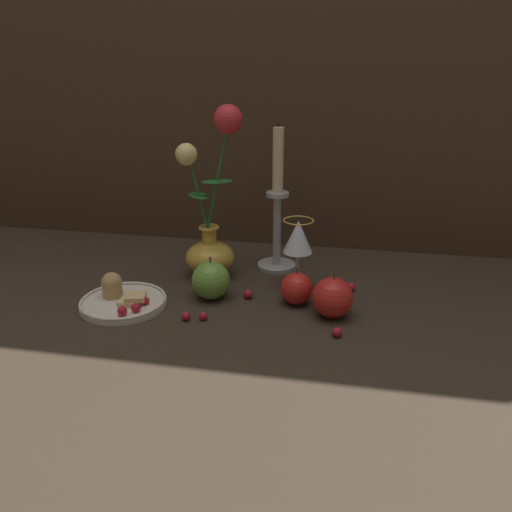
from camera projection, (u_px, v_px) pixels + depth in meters
ground_plane at (238, 295)px, 1.07m from camera, size 2.40×2.40×0.00m
wall_back at (267, 3)px, 1.18m from camera, size 2.40×0.04×1.20m
vase at (211, 228)px, 1.12m from camera, size 0.15×0.11×0.39m
plate_with_pastries at (122, 299)px, 1.03m from camera, size 0.18×0.18×0.06m
wine_glass at (298, 239)px, 1.07m from camera, size 0.07×0.07×0.16m
candlestick at (277, 215)px, 1.17m from camera, size 0.09×0.09×0.35m
apple_beside_vase at (333, 297)px, 0.97m from camera, size 0.08×0.08×0.09m
apple_near_glass at (211, 280)px, 1.05m from camera, size 0.08×0.08×0.09m
apple_at_table_edge at (296, 289)px, 1.03m from camera, size 0.07×0.07×0.08m
berry_near_plate at (351, 287)px, 1.09m from camera, size 0.02×0.02×0.02m
berry_front_center at (186, 316)px, 0.97m from camera, size 0.02×0.02×0.02m
berry_by_glass_stem at (248, 294)px, 1.06m from camera, size 0.02×0.02×0.02m
berry_under_candlestick at (203, 316)px, 0.97m from camera, size 0.02×0.02×0.02m
berry_far_right at (337, 332)px, 0.91m from camera, size 0.02×0.02×0.02m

